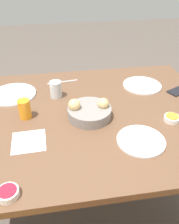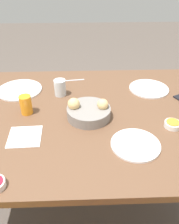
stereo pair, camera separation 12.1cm
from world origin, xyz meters
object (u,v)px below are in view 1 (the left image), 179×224
at_px(jam_bowl_berry, 8,193).
at_px(cell_phone, 179,91).
at_px(plate_near_right, 13,94).
at_px(plate_far_center, 141,141).
at_px(water_tumbler, 56,89).
at_px(bread_basket, 89,111).
at_px(jam_bowl_honey, 172,118).
at_px(plate_near_left, 142,85).
at_px(knife_silver, 62,82).
at_px(napkin, 29,142).
at_px(juice_glass, 25,109).

height_order(jam_bowl_berry, cell_phone, jam_bowl_berry).
height_order(plate_near_right, plate_far_center, same).
relative_size(plate_far_center, water_tumbler, 2.28).
xyz_separation_m(bread_basket, jam_bowl_honey, (-0.41, 0.10, -0.02)).
bearing_deg(plate_near_left, water_tumbler, 4.83).
height_order(plate_near_right, knife_silver, plate_near_right).
xyz_separation_m(bread_basket, plate_near_left, (-0.39, -0.28, -0.03)).
relative_size(jam_bowl_honey, knife_silver, 0.40).
distance_m(water_tumbler, napkin, 0.41).
relative_size(bread_basket, jam_bowl_berry, 2.85).
bearing_deg(bread_basket, knife_silver, -74.78).
bearing_deg(juice_glass, jam_bowl_honey, 168.62).
distance_m(plate_near_right, knife_silver, 0.33).
bearing_deg(cell_phone, plate_near_right, -6.53).
relative_size(bread_basket, plate_near_right, 0.83).
bearing_deg(cell_phone, bread_basket, 16.82).
bearing_deg(cell_phone, plate_near_left, -26.35).
relative_size(bread_basket, water_tumbler, 2.33).
distance_m(jam_bowl_berry, cell_phone, 1.12).
height_order(plate_far_center, cell_phone, plate_far_center).
xyz_separation_m(jam_bowl_honey, cell_phone, (-0.18, -0.28, -0.01)).
height_order(juice_glass, cell_phone, juice_glass).
relative_size(jam_bowl_honey, napkin, 0.51).
height_order(plate_near_left, jam_bowl_berry, jam_bowl_berry).
distance_m(plate_near_right, water_tumbler, 0.27).
distance_m(plate_near_left, cell_phone, 0.23).
bearing_deg(napkin, jam_bowl_honey, -175.92).
xyz_separation_m(plate_far_center, napkin, (0.50, -0.08, -0.00)).
relative_size(jam_bowl_berry, jam_bowl_honey, 1.00).
distance_m(juice_glass, water_tumbler, 0.25).
relative_size(plate_near_left, knife_silver, 1.21).
distance_m(bread_basket, jam_bowl_honey, 0.42).
relative_size(plate_far_center, jam_bowl_honey, 2.78).
height_order(plate_far_center, napkin, plate_far_center).
xyz_separation_m(plate_far_center, water_tumbler, (0.36, -0.46, 0.04)).
height_order(knife_silver, napkin, napkin).
relative_size(knife_silver, napkin, 1.27).
height_order(jam_bowl_berry, jam_bowl_honey, same).
distance_m(plate_near_left, napkin, 0.81).
relative_size(jam_bowl_berry, knife_silver, 0.40).
distance_m(plate_far_center, water_tumbler, 0.59).
bearing_deg(juice_glass, plate_near_right, -69.92).
distance_m(bread_basket, juice_glass, 0.33).
relative_size(water_tumbler, napkin, 0.62).
height_order(bread_basket, jam_bowl_honey, bread_basket).
height_order(bread_basket, knife_silver, bread_basket).
distance_m(plate_near_right, napkin, 0.46).
xyz_separation_m(plate_near_right, plate_far_center, (-0.62, 0.52, 0.00)).
distance_m(plate_near_left, jam_bowl_berry, 1.03).
relative_size(plate_near_right, napkin, 1.73).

